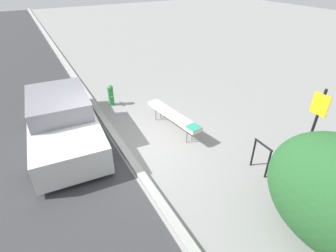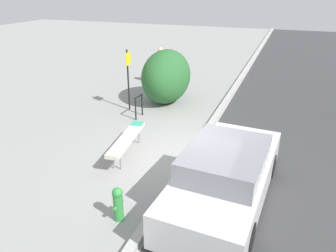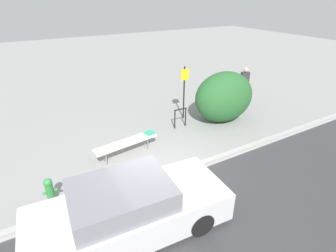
{
  "view_description": "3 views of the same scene",
  "coord_description": "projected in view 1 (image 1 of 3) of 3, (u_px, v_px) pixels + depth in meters",
  "views": [
    {
      "loc": [
        5.62,
        -1.73,
        4.41
      ],
      "look_at": [
        0.49,
        1.1,
        0.78
      ],
      "focal_mm": 28.0,
      "sensor_mm": 36.0,
      "label": 1
    },
    {
      "loc": [
        -7.65,
        -2.23,
        4.48
      ],
      "look_at": [
        -0.32,
        0.52,
        1.07
      ],
      "focal_mm": 35.0,
      "sensor_mm": 36.0,
      "label": 2
    },
    {
      "loc": [
        -2.88,
        -5.47,
        4.96
      ],
      "look_at": [
        1.2,
        1.63,
        0.78
      ],
      "focal_mm": 28.0,
      "sensor_mm": 36.0,
      "label": 3
    }
  ],
  "objects": [
    {
      "name": "sign_post",
      "position": [
        313.0,
        128.0,
        5.66
      ],
      "size": [
        0.36,
        0.08,
        2.3
      ],
      "color": "black",
      "rests_on": "ground_plane"
    },
    {
      "name": "bench",
      "position": [
        173.0,
        116.0,
        7.92
      ],
      "size": [
        2.29,
        0.65,
        0.57
      ],
      "rotation": [
        0.0,
        0.0,
        0.13
      ],
      "color": "gray",
      "rests_on": "ground_plane"
    },
    {
      "name": "ground_plane",
      "position": [
        124.0,
        152.0,
        7.21
      ],
      "size": [
        60.0,
        60.0,
        0.0
      ],
      "primitive_type": "plane",
      "color": "gray"
    },
    {
      "name": "parked_car_near",
      "position": [
        62.0,
        120.0,
        7.46
      ],
      "size": [
        4.56,
        2.02,
        1.37
      ],
      "rotation": [
        0.0,
        0.0,
        -0.07
      ],
      "color": "black",
      "rests_on": "ground_plane"
    },
    {
      "name": "bike_rack",
      "position": [
        261.0,
        155.0,
        6.29
      ],
      "size": [
        0.55,
        0.07,
        0.83
      ],
      "rotation": [
        0.0,
        0.0,
        -0.04
      ],
      "color": "black",
      "rests_on": "ground_plane"
    },
    {
      "name": "curb",
      "position": [
        124.0,
        150.0,
        7.18
      ],
      "size": [
        60.0,
        0.2,
        0.13
      ],
      "color": "#A8A8A3",
      "rests_on": "ground_plane"
    },
    {
      "name": "fire_hydrant",
      "position": [
        111.0,
        94.0,
        9.42
      ],
      "size": [
        0.36,
        0.22,
        0.77
      ],
      "color": "#338C3F",
      "rests_on": "ground_plane"
    }
  ]
}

